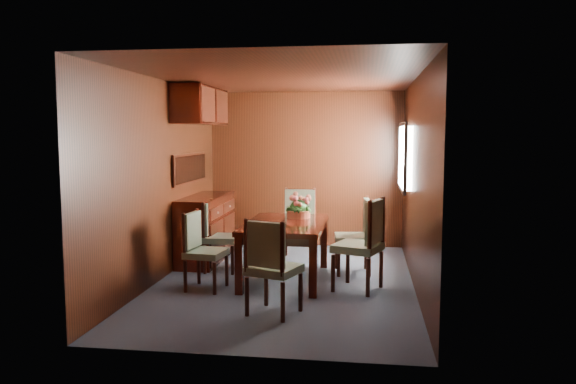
# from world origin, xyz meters

# --- Properties ---
(ground) EXTENTS (4.50, 4.50, 0.00)m
(ground) POSITION_xyz_m (0.00, 0.00, 0.00)
(ground) COLOR #363E4A
(ground) RESTS_ON ground
(room_shell) EXTENTS (3.06, 4.52, 2.41)m
(room_shell) POSITION_xyz_m (-0.10, 0.33, 1.63)
(room_shell) COLOR black
(room_shell) RESTS_ON ground
(sideboard) EXTENTS (0.48, 1.40, 0.90)m
(sideboard) POSITION_xyz_m (-1.25, 1.00, 0.45)
(sideboard) COLOR black
(sideboard) RESTS_ON ground
(dining_table) EXTENTS (0.95, 1.50, 0.70)m
(dining_table) POSITION_xyz_m (-0.01, 0.11, 0.60)
(dining_table) COLOR black
(dining_table) RESTS_ON ground
(chair_left_near) EXTENTS (0.45, 0.47, 0.89)m
(chair_left_near) POSITION_xyz_m (-0.91, -0.41, 0.49)
(chair_left_near) COLOR black
(chair_left_near) RESTS_ON ground
(chair_left_far) EXTENTS (0.42, 0.43, 0.91)m
(chair_left_far) POSITION_xyz_m (-0.95, 0.44, 0.50)
(chair_left_far) COLOR black
(chair_left_far) RESTS_ON ground
(chair_right_near) EXTENTS (0.62, 0.63, 1.05)m
(chair_right_near) POSITION_xyz_m (0.93, -0.23, 0.58)
(chair_right_near) COLOR black
(chair_right_near) RESTS_ON ground
(chair_right_far) EXTENTS (0.48, 0.50, 0.96)m
(chair_right_far) POSITION_xyz_m (0.86, 0.57, 0.53)
(chair_right_far) COLOR black
(chair_right_far) RESTS_ON ground
(chair_head) EXTENTS (0.57, 0.56, 0.95)m
(chair_head) POSITION_xyz_m (0.04, -1.24, 0.53)
(chair_head) COLOR black
(chair_head) RESTS_ON ground
(chair_foot) EXTENTS (0.48, 0.46, 0.98)m
(chair_foot) POSITION_xyz_m (0.01, 1.34, 0.54)
(chair_foot) COLOR black
(chair_foot) RESTS_ON ground
(flower_centerpiece) EXTENTS (0.32, 0.32, 0.32)m
(flower_centerpiece) POSITION_xyz_m (0.10, 0.50, 0.85)
(flower_centerpiece) COLOR #AC5434
(flower_centerpiece) RESTS_ON dining_table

